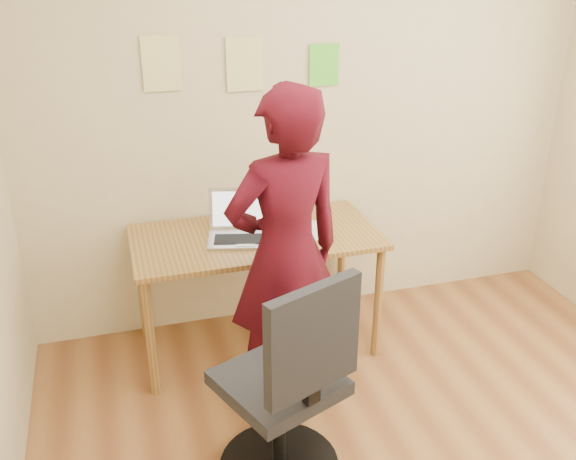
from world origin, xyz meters
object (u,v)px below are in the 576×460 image
object	(u,v)px
desk	(256,249)
office_chair	(288,397)
person	(286,255)
laptop	(239,228)
phone	(287,244)

from	to	relation	value
desk	office_chair	size ratio (longest dim) A/B	1.30
desk	person	bearing A→B (deg)	-86.73
laptop	office_chair	world-z (taller)	office_chair
desk	office_chair	xyz separation A→B (m)	(-0.12, -1.08, -0.19)
desk	laptop	bearing A→B (deg)	-179.03
phone	office_chair	bearing A→B (deg)	-114.82
phone	desk	bearing A→B (deg)	119.24
person	office_chair	bearing A→B (deg)	64.69
laptop	person	world-z (taller)	person
laptop	office_chair	bearing A→B (deg)	-77.45
phone	person	xyz separation A→B (m)	(-0.11, -0.35, 0.11)
desk	office_chair	bearing A→B (deg)	-96.37
phone	person	distance (m)	0.38
office_chair	phone	bearing A→B (deg)	51.92
office_chair	person	world-z (taller)	person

